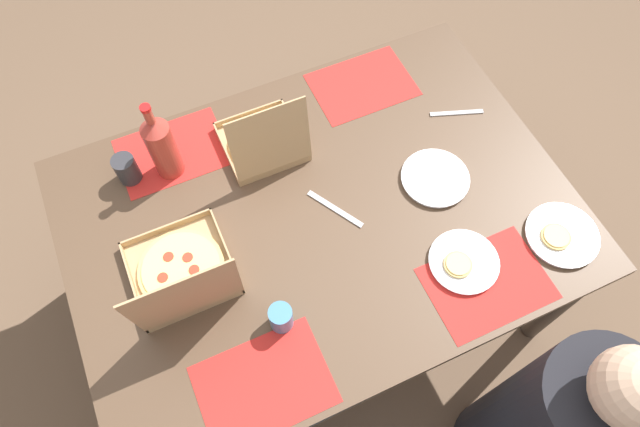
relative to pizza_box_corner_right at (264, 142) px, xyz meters
The scene contains 17 objects.
ground_plane 0.84m from the pizza_box_corner_right, 103.23° to the left, with size 6.00×6.00×0.00m, color brown.
dining_table 0.34m from the pizza_box_corner_right, 103.23° to the left, with size 1.60×1.14×0.73m.
placemat_near_left 0.45m from the pizza_box_corner_right, 164.26° to the right, with size 0.36×0.26×0.00m, color red.
placemat_near_right 0.32m from the pizza_box_corner_right, 22.78° to the right, with size 0.36×0.26×0.00m, color red.
placemat_far_left 0.84m from the pizza_box_corner_right, 120.75° to the left, with size 0.36×0.26×0.00m, color red.
placemat_far_right 0.78m from the pizza_box_corner_right, 68.24° to the left, with size 0.36×0.26×0.00m, color red.
pizza_box_corner_right is the anchor object (origin of this frame).
pizza_box_edge_far 0.52m from the pizza_box_corner_right, 41.43° to the left, with size 0.30×0.34×0.33m.
plate_near_left 0.75m from the pizza_box_corner_right, 121.87° to the left, with size 0.22×0.22×0.03m.
plate_near_right 0.58m from the pizza_box_corner_right, 143.97° to the left, with size 0.23×0.23×0.02m.
plate_far_left 1.00m from the pizza_box_corner_right, 136.51° to the left, with size 0.23×0.23×0.03m.
soda_bottle 0.33m from the pizza_box_corner_right, 10.41° to the right, with size 0.09×0.09×0.32m.
cup_red 0.61m from the pizza_box_corner_right, 73.12° to the left, with size 0.07×0.07×0.09m, color teal.
cup_dark 0.45m from the pizza_box_corner_right, 10.13° to the right, with size 0.07×0.07×0.10m, color #333338.
fork_by_near_left 0.69m from the pizza_box_corner_right, 168.90° to the left, with size 0.19×0.02×0.01m, color #B7B7BC.
knife_by_near_right 0.33m from the pizza_box_corner_right, 111.56° to the left, with size 0.21×0.02×0.01m, color #B7B7BC.
diner_left_seat 1.24m from the pizza_box_corner_right, 110.79° to the left, with size 0.32×0.32×1.18m.
Camera 1 is at (0.34, 0.76, 2.30)m, focal length 31.17 mm.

